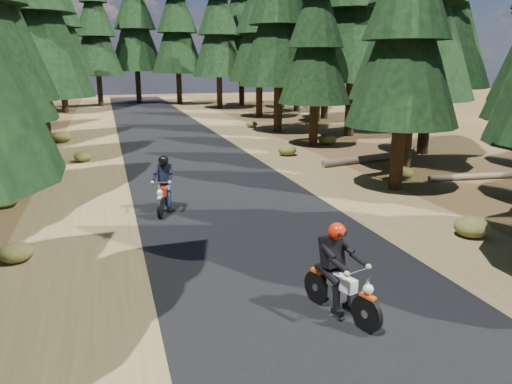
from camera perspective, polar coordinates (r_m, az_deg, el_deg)
ground at (r=12.01m, az=2.07°, el=-6.84°), size 120.00×120.00×0.00m
road at (r=16.58m, az=-3.48°, el=-0.71°), size 6.00×100.00×0.01m
shoulder_l at (r=16.21m, az=-19.52°, el=-1.92°), size 3.20×100.00×0.01m
shoulder_r at (r=18.15m, az=10.80°, el=0.41°), size 3.20×100.00×0.01m
pine_forest at (r=32.00m, az=-10.84°, el=20.74°), size 34.59×55.08×16.32m
log_near at (r=23.03m, az=12.60°, el=3.74°), size 4.88×1.47×0.32m
log_far at (r=20.98m, az=24.07°, el=1.64°), size 4.13×0.65×0.24m
understory_shrubs at (r=19.90m, az=-0.70°, el=2.71°), size 15.60×32.79×0.62m
rider_lead at (r=9.04m, az=9.71°, el=-10.64°), size 1.13×1.99×1.70m
rider_follow at (r=15.15m, az=-10.48°, el=-0.22°), size 1.09×1.98×1.69m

